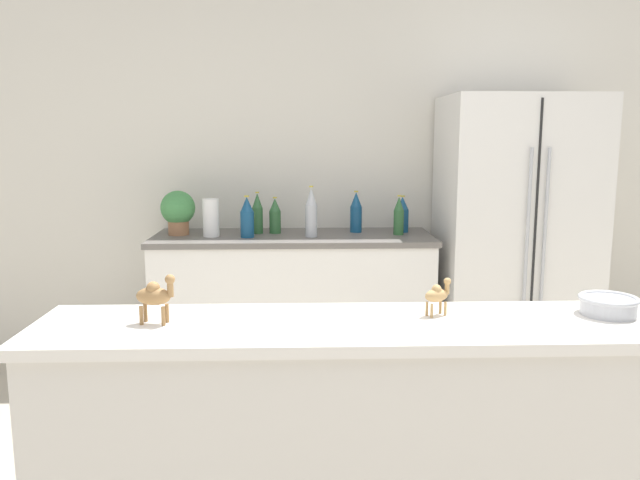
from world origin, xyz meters
name	(u,v)px	position (x,y,z in m)	size (l,w,h in m)	color
wall_back	(339,170)	(0.00, 2.73, 1.27)	(8.00, 0.06, 2.55)	silver
back_counter	(294,304)	(-0.30, 2.40, 0.45)	(1.74, 0.63, 0.89)	white
refrigerator	(514,238)	(1.08, 2.35, 0.87)	(0.91, 0.70, 1.74)	silver
bar_counter	(386,465)	(0.01, 0.36, 0.47)	(2.15, 0.45, 0.94)	beige
potted_plant	(178,210)	(-1.02, 2.43, 1.04)	(0.21, 0.21, 0.28)	#9E6B47
paper_towel_roll	(211,218)	(-0.81, 2.35, 1.01)	(0.10, 0.10, 0.23)	white
back_bottle_0	(311,213)	(-0.19, 2.32, 1.04)	(0.07, 0.07, 0.31)	#B2B7BC
back_bottle_1	(399,216)	(0.35, 2.38, 1.01)	(0.06, 0.06, 0.25)	#2D6033
back_bottle_2	(402,215)	(0.39, 2.49, 1.00)	(0.08, 0.08, 0.24)	navy
back_bottle_3	(356,213)	(0.10, 2.50, 1.02)	(0.08, 0.08, 0.27)	navy
back_bottle_4	(247,218)	(-0.58, 2.31, 1.01)	(0.08, 0.08, 0.26)	navy
back_bottle_5	(275,216)	(-0.42, 2.47, 1.00)	(0.07, 0.07, 0.23)	#2D6033
back_bottle_6	(257,214)	(-0.53, 2.47, 1.02)	(0.07, 0.07, 0.26)	#2D6033
fruit_bowl	(608,305)	(0.71, 0.42, 0.97)	(0.18, 0.18, 0.06)	#B7BABF
camel_figurine	(155,295)	(-0.70, 0.37, 1.03)	(0.12, 0.07, 0.15)	olive
camel_figurine_second	(438,294)	(0.17, 0.43, 1.01)	(0.09, 0.07, 0.12)	tan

